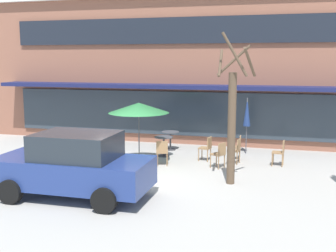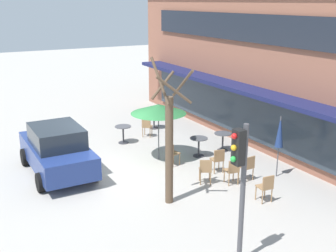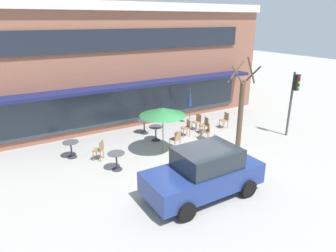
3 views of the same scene
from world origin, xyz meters
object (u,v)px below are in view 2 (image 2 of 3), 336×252
at_px(cafe_table_near_wall, 199,144).
at_px(cafe_chair_2, 205,169).
at_px(patio_umbrella_cream_folded, 280,132).
at_px(traffic_light_pole, 240,172).
at_px(patio_umbrella_green_folded, 158,109).
at_px(cafe_table_streetside, 223,139).
at_px(cafe_chair_3, 172,152).
at_px(street_tree, 169,142).
at_px(cafe_table_by_tree, 154,118).
at_px(cafe_chair_0, 266,186).
at_px(parked_sedan, 57,150).
at_px(cafe_chair_4, 218,159).
at_px(cafe_chair_6, 233,170).
at_px(cafe_chair_1, 147,126).
at_px(cafe_table_mid_patio, 123,132).
at_px(cafe_chair_5, 248,166).

distance_m(cafe_table_near_wall, cafe_chair_2, 2.62).
bearing_deg(patio_umbrella_cream_folded, traffic_light_pole, -52.19).
bearing_deg(patio_umbrella_green_folded, cafe_table_streetside, 81.75).
bearing_deg(cafe_chair_3, patio_umbrella_green_folded, -170.69).
bearing_deg(cafe_chair_2, street_tree, -70.67).
bearing_deg(cafe_table_by_tree, cafe_chair_3, -18.93).
bearing_deg(cafe_table_by_tree, patio_umbrella_cream_folded, 9.15).
height_order(cafe_table_by_tree, cafe_chair_0, cafe_chair_0).
bearing_deg(parked_sedan, cafe_chair_4, 61.75).
distance_m(cafe_table_near_wall, cafe_table_streetside, 1.20).
height_order(cafe_chair_6, traffic_light_pole, traffic_light_pole).
bearing_deg(cafe_chair_4, cafe_table_by_tree, 175.66).
bearing_deg(parked_sedan, traffic_light_pole, 17.01).
bearing_deg(patio_umbrella_green_folded, cafe_chair_3, 9.31).
bearing_deg(street_tree, cafe_chair_1, 160.14).
bearing_deg(cafe_table_mid_patio, cafe_chair_0, 12.74).
xyz_separation_m(cafe_table_by_tree, patio_umbrella_cream_folded, (7.22, 1.16, 1.11)).
height_order(cafe_table_by_tree, patio_umbrella_cream_folded, patio_umbrella_cream_folded).
xyz_separation_m(cafe_table_by_tree, cafe_chair_5, (7.00, 0.05, 0.01)).
bearing_deg(patio_umbrella_cream_folded, cafe_chair_4, -128.45).
bearing_deg(street_tree, cafe_chair_6, 92.93).
distance_m(cafe_chair_6, parked_sedan, 6.16).
height_order(cafe_table_streetside, cafe_chair_4, cafe_chair_4).
distance_m(cafe_table_mid_patio, cafe_chair_5, 6.10).
bearing_deg(cafe_table_near_wall, cafe_chair_5, 4.23).
height_order(cafe_chair_0, parked_sedan, parked_sedan).
distance_m(cafe_table_near_wall, parked_sedan, 5.42).
xyz_separation_m(cafe_chair_1, cafe_chair_5, (5.98, 0.92, 0.00)).
distance_m(cafe_table_mid_patio, parked_sedan, 3.87).
relative_size(cafe_table_by_tree, cafe_chair_0, 0.85).
bearing_deg(cafe_chair_2, traffic_light_pole, -24.22).
bearing_deg(patio_umbrella_green_folded, cafe_table_by_tree, 155.74).
bearing_deg(cafe_chair_0, patio_umbrella_green_folded, -166.00).
bearing_deg(cafe_table_near_wall, cafe_chair_2, -27.79).
distance_m(cafe_chair_2, cafe_chair_6, 0.90).
bearing_deg(cafe_chair_0, cafe_chair_5, 160.22).
height_order(cafe_table_mid_patio, cafe_chair_3, cafe_chair_3).
relative_size(cafe_table_near_wall, cafe_chair_1, 0.85).
distance_m(cafe_table_streetside, patio_umbrella_cream_folded, 3.26).
relative_size(cafe_chair_3, street_tree, 0.20).
relative_size(cafe_chair_5, street_tree, 0.20).
distance_m(cafe_chair_5, street_tree, 3.44).
bearing_deg(cafe_chair_5, patio_umbrella_cream_folded, 78.52).
relative_size(patio_umbrella_green_folded, traffic_light_pole, 0.65).
distance_m(patio_umbrella_cream_folded, cafe_chair_0, 2.40).
relative_size(cafe_chair_6, parked_sedan, 0.21).
xyz_separation_m(cafe_table_streetside, cafe_chair_0, (4.37, -1.55, 0.01)).
height_order(cafe_chair_3, cafe_chair_6, same).
xyz_separation_m(patio_umbrella_cream_folded, cafe_chair_5, (-0.23, -1.12, -1.10)).
xyz_separation_m(cafe_chair_0, cafe_chair_4, (-2.60, 0.06, 0.00)).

